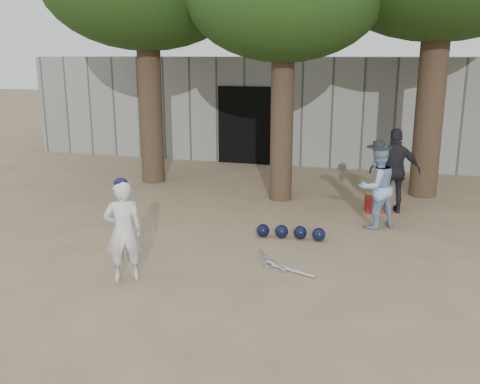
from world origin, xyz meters
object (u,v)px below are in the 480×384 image
(red_bag, at_px, (376,204))
(spectator_dark, at_px, (395,171))
(spectator_blue, at_px, (377,187))
(boy_player, at_px, (123,231))

(red_bag, bearing_deg, spectator_dark, 13.48)
(spectator_blue, height_order, red_bag, spectator_blue)
(boy_player, bearing_deg, spectator_dark, -159.66)
(spectator_dark, xyz_separation_m, red_bag, (-0.31, -0.07, -0.69))
(boy_player, distance_m, spectator_dark, 5.73)
(boy_player, bearing_deg, red_bag, -157.60)
(boy_player, relative_size, spectator_blue, 0.94)
(spectator_blue, relative_size, red_bag, 3.61)
(spectator_blue, relative_size, spectator_dark, 0.90)
(spectator_dark, height_order, red_bag, spectator_dark)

